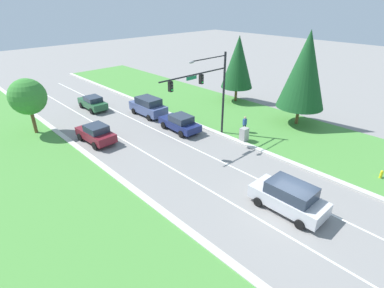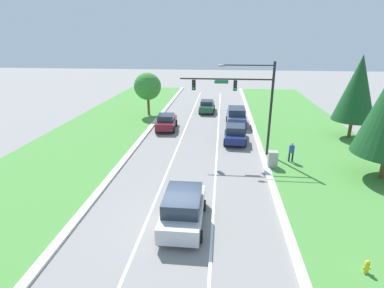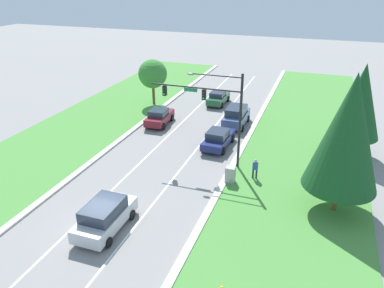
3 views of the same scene
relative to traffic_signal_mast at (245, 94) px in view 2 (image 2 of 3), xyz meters
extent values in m
plane|color=gray|center=(-3.92, -10.72, -5.15)|extent=(160.00, 160.00, 0.00)
cube|color=beige|center=(1.73, -10.72, -5.08)|extent=(0.50, 90.00, 0.15)
cube|color=beige|center=(-9.57, -10.72, -5.08)|extent=(0.50, 90.00, 0.15)
cube|color=white|center=(-5.72, -10.72, -5.15)|extent=(0.14, 81.00, 0.01)
cube|color=white|center=(-2.12, -10.72, -5.15)|extent=(0.14, 81.00, 0.01)
cylinder|color=black|center=(2.13, 0.01, -1.29)|extent=(0.20, 0.20, 7.73)
cylinder|color=black|center=(-1.55, 0.01, 1.19)|extent=(7.37, 0.12, 0.12)
cube|color=#147042|center=(-1.92, 0.01, 0.97)|extent=(1.10, 0.04, 0.28)
cylinder|color=black|center=(0.11, 0.01, 2.27)|extent=(4.05, 0.09, 0.09)
ellipsoid|color=gray|center=(-1.92, 0.01, 2.22)|extent=(0.56, 0.28, 0.20)
cube|color=black|center=(-0.81, 0.01, 0.69)|extent=(0.28, 0.32, 0.80)
sphere|color=#2D2D2D|center=(-0.81, -0.16, 0.92)|extent=(0.16, 0.16, 0.16)
sphere|color=#2D2D2D|center=(-0.81, -0.16, 0.69)|extent=(0.16, 0.16, 0.16)
sphere|color=#23D647|center=(-0.81, -0.16, 0.46)|extent=(0.16, 0.16, 0.16)
cube|color=black|center=(-4.13, 0.01, 0.69)|extent=(0.28, 0.32, 0.80)
sphere|color=#2D2D2D|center=(-4.13, -0.16, 0.92)|extent=(0.16, 0.16, 0.16)
sphere|color=#2D2D2D|center=(-4.13, -0.16, 0.69)|extent=(0.16, 0.16, 0.16)
sphere|color=#23D647|center=(-4.13, -0.16, 0.46)|extent=(0.16, 0.16, 0.16)
cube|color=navy|center=(-0.44, 3.32, -4.47)|extent=(2.09, 4.66, 0.67)
cube|color=#283342|center=(-0.45, 3.05, -3.81)|extent=(1.78, 2.13, 0.64)
cylinder|color=black|center=(0.55, 4.70, -4.80)|extent=(0.27, 0.71, 0.70)
cylinder|color=black|center=(-1.30, 4.78, -4.80)|extent=(0.27, 0.71, 0.70)
cylinder|color=black|center=(0.42, 1.86, -4.80)|extent=(0.27, 0.71, 0.70)
cylinder|color=black|center=(-1.42, 1.95, -4.80)|extent=(0.27, 0.71, 0.70)
cube|color=#235633|center=(-3.77, 15.06, -4.45)|extent=(1.81, 4.41, 0.74)
cube|color=#283342|center=(-3.77, 14.79, -3.81)|extent=(1.60, 2.00, 0.53)
cylinder|color=black|center=(-2.89, 16.40, -4.82)|extent=(0.25, 0.68, 0.67)
cylinder|color=black|center=(-4.59, 16.43, -4.82)|extent=(0.25, 0.68, 0.67)
cylinder|color=black|center=(-2.94, 13.68, -4.82)|extent=(0.25, 0.68, 0.67)
cylinder|color=black|center=(-4.64, 13.71, -4.82)|extent=(0.25, 0.68, 0.67)
cube|color=maroon|center=(-7.72, 6.60, -4.43)|extent=(2.05, 4.31, 0.74)
cube|color=#283342|center=(-7.70, 6.34, -3.75)|extent=(1.75, 1.98, 0.61)
cylinder|color=black|center=(-6.88, 7.95, -4.80)|extent=(0.28, 0.72, 0.71)
cylinder|color=black|center=(-8.68, 7.86, -4.80)|extent=(0.28, 0.72, 0.71)
cylinder|color=black|center=(-6.75, 5.33, -4.80)|extent=(0.28, 0.72, 0.71)
cylinder|color=black|center=(-8.55, 5.24, -4.80)|extent=(0.28, 0.72, 0.71)
cube|color=#475684|center=(-0.14, 8.99, -4.34)|extent=(2.04, 4.64, 0.97)
cube|color=#283342|center=(-0.14, 8.87, -3.49)|extent=(1.83, 2.79, 0.74)
cylinder|color=black|center=(0.84, 10.43, -4.82)|extent=(0.24, 0.66, 0.66)
cylinder|color=black|center=(-1.13, 10.41, -4.82)|extent=(0.24, 0.66, 0.66)
cylinder|color=black|center=(0.86, 7.56, -4.82)|extent=(0.24, 0.66, 0.66)
cylinder|color=black|center=(-1.11, 7.54, -4.82)|extent=(0.24, 0.66, 0.66)
cube|color=silver|center=(-3.69, -10.58, -4.42)|extent=(2.07, 4.65, 0.84)
cube|color=#283342|center=(-3.69, -10.70, -3.63)|extent=(1.86, 2.79, 0.74)
cylinder|color=black|center=(-2.69, -9.14, -4.84)|extent=(0.24, 0.62, 0.62)
cylinder|color=black|center=(-4.70, -9.14, -4.84)|extent=(0.24, 0.62, 0.62)
cylinder|color=black|center=(-2.68, -12.02, -4.84)|extent=(0.24, 0.62, 0.62)
cylinder|color=black|center=(-4.70, -12.02, -4.84)|extent=(0.24, 0.62, 0.62)
cube|color=#9E9E99|center=(2.17, -2.64, -4.49)|extent=(0.70, 0.60, 1.33)
cylinder|color=#232842|center=(3.67, -1.43, -4.73)|extent=(0.14, 0.14, 0.84)
cylinder|color=#232842|center=(3.93, -1.44, -4.73)|extent=(0.14, 0.14, 0.84)
cube|color=#2D4C99|center=(3.80, -1.43, -4.01)|extent=(0.39, 0.24, 0.60)
sphere|color=tan|center=(3.80, -1.43, -3.57)|extent=(0.22, 0.22, 0.22)
cylinder|color=gold|center=(4.48, -13.43, -4.88)|extent=(0.20, 0.20, 0.55)
sphere|color=gold|center=(4.48, -13.43, -4.54)|extent=(0.18, 0.18, 0.18)
cylinder|color=gold|center=(4.36, -13.43, -4.85)|extent=(0.10, 0.09, 0.09)
cylinder|color=gold|center=(4.60, -13.43, -4.85)|extent=(0.10, 0.09, 0.09)
cylinder|color=brown|center=(9.56, -3.81, -4.19)|extent=(0.32, 0.32, 1.92)
cylinder|color=brown|center=(-11.08, 12.44, -3.93)|extent=(0.32, 0.32, 2.44)
sphere|color=#388433|center=(-11.08, 12.44, -1.46)|extent=(3.36, 3.36, 3.36)
cylinder|color=brown|center=(10.84, 5.40, -4.23)|extent=(0.32, 0.32, 1.85)
cone|color=#194C23|center=(10.84, 5.40, -0.21)|extent=(3.86, 3.86, 6.18)
camera|label=1|loc=(-18.35, -17.46, 6.90)|focal=28.00mm
camera|label=2|loc=(-1.85, -24.22, 4.35)|focal=28.00mm
camera|label=3|loc=(7.62, -26.64, 9.31)|focal=35.00mm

